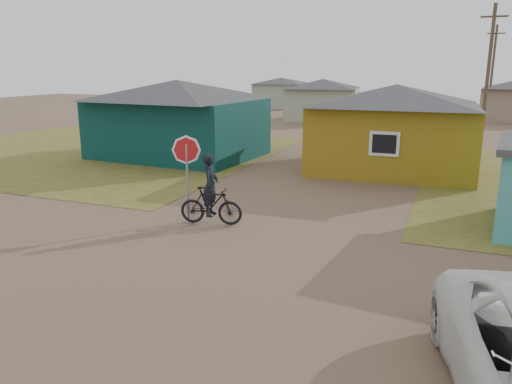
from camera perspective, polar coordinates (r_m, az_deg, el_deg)
ground at (r=11.70m, az=-6.21°, el=-9.50°), size 120.00×120.00×0.00m
grass_nw at (r=29.84m, az=-18.41°, el=4.46°), size 20.00×18.00×0.00m
house_teal at (r=26.79m, az=-8.91°, el=8.40°), size 8.93×7.08×4.00m
house_yellow at (r=23.71m, az=15.51°, el=7.20°), size 7.72×6.76×3.90m
house_pale_west at (r=44.91m, az=7.62°, el=10.48°), size 7.04×6.15×3.60m
house_pale_north at (r=58.70m, az=2.90°, el=11.33°), size 6.28×5.81×3.40m
utility_pole_near at (r=31.45m, az=24.96°, el=11.93°), size 1.40×0.20×8.00m
utility_pole_far at (r=47.48m, az=25.37°, el=12.23°), size 1.40×0.20×8.00m
stop_sign at (r=15.18m, az=-7.93°, el=3.72°), size 0.88×0.07×2.69m
cyclist at (r=15.12m, az=-5.18°, el=-0.77°), size 2.00×0.90×2.18m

